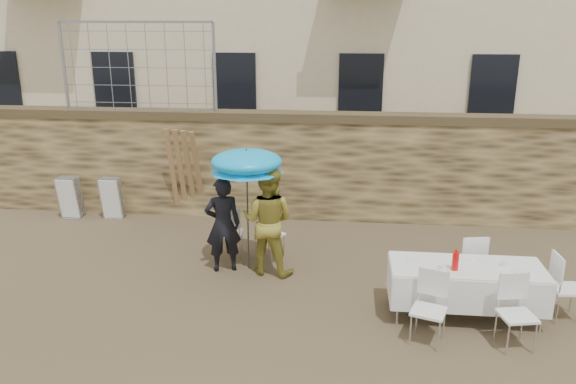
# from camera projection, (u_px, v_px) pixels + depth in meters

# --- Properties ---
(ground) EXTENTS (80.00, 80.00, 0.00)m
(ground) POSITION_uv_depth(u_px,v_px,m) (239.00, 342.00, 7.35)
(ground) COLOR brown
(ground) RESTS_ON ground
(stone_wall) EXTENTS (13.00, 0.50, 2.20)m
(stone_wall) POSITION_uv_depth(u_px,v_px,m) (284.00, 166.00, 11.77)
(stone_wall) COLOR olive
(stone_wall) RESTS_ON ground
(chain_link_fence) EXTENTS (3.20, 0.06, 1.80)m
(chain_link_fence) POSITION_uv_depth(u_px,v_px,m) (138.00, 68.00, 11.50)
(chain_link_fence) COLOR gray
(chain_link_fence) RESTS_ON stone_wall
(man_suit) EXTENTS (0.68, 0.55, 1.62)m
(man_suit) POSITION_uv_depth(u_px,v_px,m) (223.00, 225.00, 9.25)
(man_suit) COLOR black
(man_suit) RESTS_ON ground
(woman_dress) EXTENTS (1.00, 0.84, 1.81)m
(woman_dress) POSITION_uv_depth(u_px,v_px,m) (268.00, 221.00, 9.14)
(woman_dress) COLOR gold
(woman_dress) RESTS_ON ground
(umbrella) EXTENTS (1.21, 1.21, 1.92)m
(umbrella) POSITION_uv_depth(u_px,v_px,m) (247.00, 165.00, 9.01)
(umbrella) COLOR #3F3F44
(umbrella) RESTS_ON ground
(couple_chair_left) EXTENTS (0.52, 0.52, 0.96)m
(couple_chair_left) POSITION_uv_depth(u_px,v_px,m) (230.00, 231.00, 9.86)
(couple_chair_left) COLOR white
(couple_chair_left) RESTS_ON ground
(couple_chair_right) EXTENTS (0.66, 0.66, 0.96)m
(couple_chair_right) POSITION_uv_depth(u_px,v_px,m) (270.00, 233.00, 9.79)
(couple_chair_right) COLOR white
(couple_chair_right) RESTS_ON ground
(banquet_table) EXTENTS (2.10, 0.85, 0.78)m
(banquet_table) POSITION_uv_depth(u_px,v_px,m) (467.00, 269.00, 7.79)
(banquet_table) COLOR white
(banquet_table) RESTS_ON ground
(soda_bottle) EXTENTS (0.09, 0.09, 0.26)m
(soda_bottle) POSITION_uv_depth(u_px,v_px,m) (455.00, 261.00, 7.61)
(soda_bottle) COLOR red
(soda_bottle) RESTS_ON banquet_table
(table_chair_front_left) EXTENTS (0.61, 0.61, 0.96)m
(table_chair_front_left) POSITION_uv_depth(u_px,v_px,m) (429.00, 309.00, 7.21)
(table_chair_front_left) COLOR white
(table_chair_front_left) RESTS_ON ground
(table_chair_front_right) EXTENTS (0.57, 0.57, 0.96)m
(table_chair_front_right) POSITION_uv_depth(u_px,v_px,m) (517.00, 314.00, 7.10)
(table_chair_front_right) COLOR white
(table_chair_front_right) RESTS_ON ground
(table_chair_back) EXTENTS (0.56, 0.56, 0.96)m
(table_chair_back) POSITION_uv_depth(u_px,v_px,m) (469.00, 262.00, 8.60)
(table_chair_back) COLOR white
(table_chair_back) RESTS_ON ground
(table_chair_side) EXTENTS (0.51, 0.51, 0.96)m
(table_chair_side) POSITION_uv_depth(u_px,v_px,m) (567.00, 287.00, 7.81)
(table_chair_side) COLOR white
(table_chair_side) RESTS_ON ground
(chair_stack_left) EXTENTS (0.46, 0.40, 0.92)m
(chair_stack_left) POSITION_uv_depth(u_px,v_px,m) (73.00, 195.00, 11.96)
(chair_stack_left) COLOR white
(chair_stack_left) RESTS_ON ground
(chair_stack_right) EXTENTS (0.46, 0.32, 0.92)m
(chair_stack_right) POSITION_uv_depth(u_px,v_px,m) (114.00, 197.00, 11.86)
(chair_stack_right) COLOR white
(chair_stack_right) RESTS_ON ground
(wood_planks) EXTENTS (0.70, 0.20, 2.00)m
(wood_planks) POSITION_uv_depth(u_px,v_px,m) (187.00, 173.00, 11.60)
(wood_planks) COLOR #A37749
(wood_planks) RESTS_ON ground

